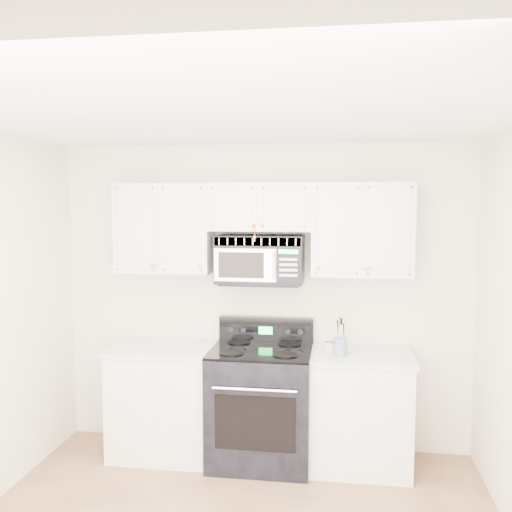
# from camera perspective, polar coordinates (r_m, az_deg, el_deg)

# --- Properties ---
(room) EXTENTS (3.51, 3.51, 2.61)m
(room) POSITION_cam_1_polar(r_m,az_deg,el_deg) (3.23, -3.42, -9.19)
(room) COLOR #996F4C
(room) RESTS_ON ground
(base_cabinet_left) EXTENTS (0.86, 0.65, 0.92)m
(base_cabinet_left) POSITION_cam_1_polar(r_m,az_deg,el_deg) (5.02, -9.13, -14.34)
(base_cabinet_left) COLOR silver
(base_cabinet_left) RESTS_ON ground
(base_cabinet_right) EXTENTS (0.86, 0.65, 0.92)m
(base_cabinet_right) POSITION_cam_1_polar(r_m,az_deg,el_deg) (4.81, 10.08, -15.25)
(base_cabinet_right) COLOR silver
(base_cabinet_right) RESTS_ON ground
(range) EXTENTS (0.81, 0.73, 1.13)m
(range) POSITION_cam_1_polar(r_m,az_deg,el_deg) (4.80, 0.54, -14.47)
(range) COLOR black
(range) RESTS_ON ground
(upper_cabinets) EXTENTS (2.44, 0.37, 0.75)m
(upper_cabinets) POSITION_cam_1_polar(r_m,az_deg,el_deg) (4.69, 0.51, 3.20)
(upper_cabinets) COLOR silver
(upper_cabinets) RESTS_ON ground
(microwave) EXTENTS (0.71, 0.41, 0.39)m
(microwave) POSITION_cam_1_polar(r_m,az_deg,el_deg) (4.69, 0.40, -0.30)
(microwave) COLOR black
(microwave) RESTS_ON ground
(utensil_crock) EXTENTS (0.11, 0.11, 0.29)m
(utensil_crock) POSITION_cam_1_polar(r_m,az_deg,el_deg) (4.55, 8.43, -8.89)
(utensil_crock) COLOR slate
(utensil_crock) RESTS_ON base_cabinet_right
(shaker_salt) EXTENTS (0.04, 0.04, 0.10)m
(shaker_salt) POSITION_cam_1_polar(r_m,az_deg,el_deg) (4.64, 7.23, -8.94)
(shaker_salt) COLOR #ACABBF
(shaker_salt) RESTS_ON base_cabinet_right
(shaker_pepper) EXTENTS (0.04, 0.04, 0.09)m
(shaker_pepper) POSITION_cam_1_polar(r_m,az_deg,el_deg) (4.64, 7.57, -8.95)
(shaker_pepper) COLOR #ACABBF
(shaker_pepper) RESTS_ON base_cabinet_right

